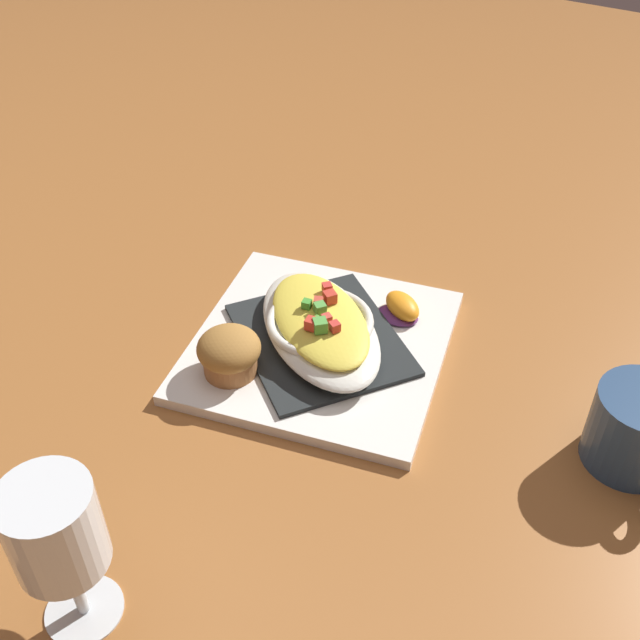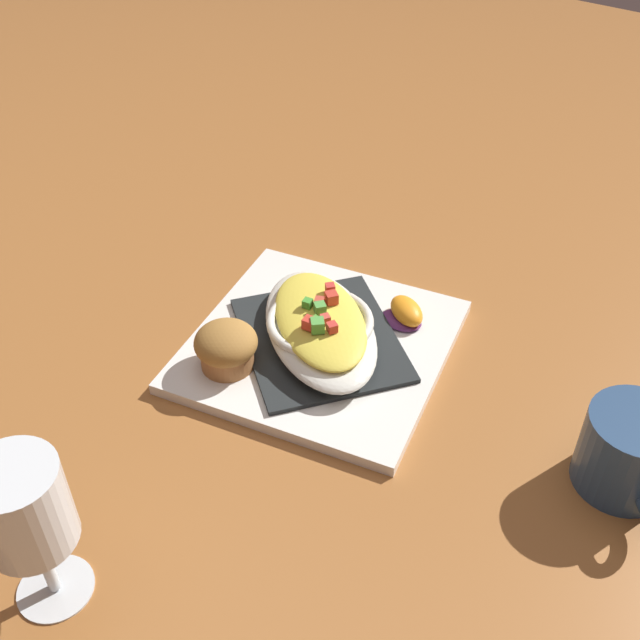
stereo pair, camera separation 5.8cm
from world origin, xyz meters
The scene contains 8 objects.
ground_plane centered at (0.00, 0.00, 0.00)m, with size 2.60×2.60×0.00m, color #9F622F.
square_plate centered at (0.00, 0.00, 0.01)m, with size 0.27×0.27×0.01m, color white.
folded_napkin centered at (0.00, 0.00, 0.02)m, with size 0.18×0.16×0.01m, color #242829.
gratin_dish centered at (0.00, 0.00, 0.04)m, with size 0.22×0.23×0.05m.
muffin centered at (0.09, -0.06, 0.04)m, with size 0.07×0.07×0.05m.
orange_garnish centered at (-0.09, 0.06, 0.02)m, with size 0.05×0.06×0.02m.
coffee_mug centered at (-0.02, 0.33, 0.04)m, with size 0.10×0.09×0.08m.
stemmed_glass centered at (0.36, -0.01, 0.10)m, with size 0.07×0.07×0.15m.
Camera 1 is at (0.54, 0.32, 0.57)m, focal length 43.16 mm.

